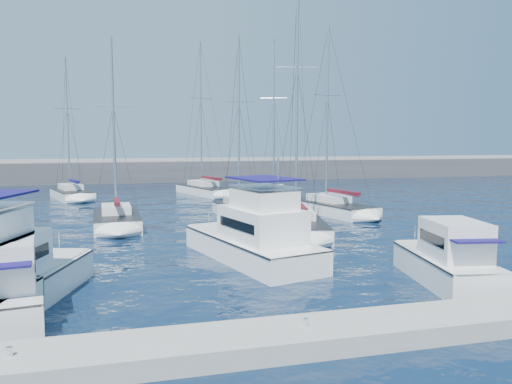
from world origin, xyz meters
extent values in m
plane|color=black|center=(0.00, 0.00, 0.00)|extent=(220.00, 220.00, 0.00)
cube|color=#424244|center=(0.00, 52.00, 1.00)|extent=(160.00, 6.00, 4.00)
cube|color=gray|center=(0.00, 52.00, 3.20)|extent=(160.00, 1.20, 0.50)
cube|color=gray|center=(0.00, -11.00, 0.30)|extent=(40.00, 2.20, 0.60)
cylinder|color=silver|center=(-8.00, -11.00, 0.72)|extent=(0.16, 0.16, 0.25)
cylinder|color=silver|center=(0.00, -11.00, 0.72)|extent=(0.16, 0.16, 0.25)
cube|color=white|center=(-9.41, -5.65, 0.40)|extent=(3.80, 6.99, 1.60)
cube|color=white|center=(-9.43, -4.81, 0.40)|extent=(5.78, 9.27, 1.60)
cube|color=#262628|center=(-9.43, -4.81, 1.15)|extent=(5.84, 9.29, 0.08)
cube|color=white|center=(1.09, 0.00, 0.40)|extent=(5.54, 9.95, 1.60)
cube|color=#262628|center=(1.09, 0.00, 1.15)|extent=(5.61, 9.97, 0.08)
cube|color=white|center=(1.38, -1.11, 2.00)|extent=(3.79, 4.93, 1.60)
cube|color=black|center=(1.38, -1.11, 2.08)|extent=(3.62, 4.10, 0.45)
cube|color=white|center=(1.43, -1.31, 3.25)|extent=(2.92, 3.52, 0.90)
cube|color=#130D50|center=(1.43, -1.31, 4.25)|extent=(3.30, 4.01, 0.08)
cube|color=white|center=(8.15, -6.21, 0.40)|extent=(3.39, 6.48, 1.60)
cube|color=#262628|center=(8.15, -6.21, 1.15)|extent=(3.43, 6.48, 0.08)
cube|color=white|center=(8.02, -6.95, 2.00)|extent=(2.45, 3.16, 1.60)
cube|color=black|center=(8.02, -6.95, 2.08)|extent=(2.39, 2.61, 0.45)
cube|color=#130D50|center=(7.81, -8.06, 2.30)|extent=(2.16, 2.18, 0.07)
cube|color=white|center=(-5.69, 11.66, 0.30)|extent=(3.33, 7.55, 1.30)
cube|color=#262628|center=(-5.69, 11.66, 0.93)|extent=(3.39, 7.55, 0.06)
cube|color=white|center=(-5.71, 12.12, 1.25)|extent=(2.09, 3.33, 0.55)
cylinder|color=silver|center=(-5.73, 12.40, 7.34)|extent=(0.18, 0.18, 11.78)
cylinder|color=silver|center=(-5.64, 10.54, 1.80)|extent=(0.29, 3.71, 0.12)
cube|color=#4E0F19|center=(-5.64, 10.44, 1.95)|extent=(0.50, 3.35, 0.28)
cube|color=white|center=(3.88, 13.86, 0.30)|extent=(3.48, 7.80, 1.30)
cube|color=#262628|center=(3.88, 13.86, 0.93)|extent=(3.54, 7.81, 0.06)
cube|color=white|center=(3.84, 14.33, 1.25)|extent=(2.14, 3.46, 0.55)
cylinder|color=silver|center=(3.82, 14.62, 7.87)|extent=(0.18, 0.18, 12.84)
cylinder|color=silver|center=(3.97, 12.72, 1.80)|extent=(0.41, 3.80, 0.12)
cube|color=#130D50|center=(3.97, 12.62, 1.95)|extent=(0.61, 3.44, 0.28)
cube|color=white|center=(5.92, 6.41, 0.30)|extent=(5.00, 9.56, 1.30)
cube|color=#262628|center=(5.92, 6.41, 0.93)|extent=(5.06, 9.58, 0.06)
cube|color=white|center=(6.04, 6.97, 1.25)|extent=(2.83, 4.33, 0.55)
cylinder|color=silver|center=(6.11, 7.30, 9.31)|extent=(0.18, 0.18, 15.72)
cylinder|color=silver|center=(5.62, 5.08, 1.80)|extent=(1.10, 4.47, 0.12)
cube|color=#4E0F19|center=(5.60, 4.98, 1.95)|extent=(1.23, 4.08, 0.28)
cube|color=white|center=(11.61, 13.83, 0.30)|extent=(4.94, 9.22, 1.30)
cube|color=#262628|center=(11.61, 13.83, 0.93)|extent=(4.99, 9.23, 0.06)
cube|color=white|center=(11.49, 14.37, 1.25)|extent=(2.78, 4.18, 0.55)
cylinder|color=silver|center=(11.41, 14.69, 8.44)|extent=(0.18, 0.18, 13.97)
cylinder|color=silver|center=(11.91, 12.55, 1.80)|extent=(1.13, 4.29, 0.12)
cube|color=#4E0F19|center=(11.94, 12.46, 1.95)|extent=(1.25, 3.92, 0.28)
cube|color=white|center=(-10.47, 30.77, 0.30)|extent=(5.19, 8.26, 1.30)
cube|color=#262628|center=(-10.47, 30.77, 0.93)|extent=(5.24, 8.28, 0.06)
cube|color=white|center=(-10.62, 31.23, 1.25)|extent=(2.88, 3.81, 0.55)
cylinder|color=silver|center=(-10.71, 31.50, 8.10)|extent=(0.18, 0.18, 13.29)
cylinder|color=silver|center=(-10.13, 29.66, 1.80)|extent=(1.28, 3.72, 0.12)
cube|color=#130D50|center=(-10.10, 29.57, 1.95)|extent=(1.38, 3.42, 0.28)
cube|color=white|center=(3.77, 31.60, 0.30)|extent=(5.86, 9.83, 1.30)
cube|color=#262628|center=(3.77, 31.60, 0.93)|extent=(5.91, 9.85, 0.06)
cube|color=white|center=(3.59, 32.15, 1.25)|extent=(3.19, 4.51, 0.55)
cylinder|color=silver|center=(3.48, 32.48, 9.30)|extent=(0.18, 0.18, 15.69)
cylinder|color=silver|center=(4.20, 30.27, 1.80)|extent=(1.57, 4.47, 0.12)
cube|color=#4E0F19|center=(4.24, 30.17, 1.95)|extent=(1.64, 4.10, 0.28)
cube|color=white|center=(9.46, 23.77, 0.30)|extent=(5.45, 8.55, 1.30)
cube|color=#262628|center=(9.46, 23.77, 0.93)|extent=(5.51, 8.56, 0.06)
cube|color=white|center=(9.62, 24.24, 1.25)|extent=(2.99, 3.95, 0.55)
cylinder|color=silver|center=(9.72, 24.52, 8.89)|extent=(0.18, 0.18, 14.88)
cylinder|color=silver|center=(9.07, 22.63, 1.80)|extent=(1.42, 3.82, 0.12)
cube|color=#130D50|center=(9.04, 22.54, 1.95)|extent=(1.51, 3.52, 0.28)
camera|label=1|loc=(-5.04, -24.37, 6.05)|focal=35.00mm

